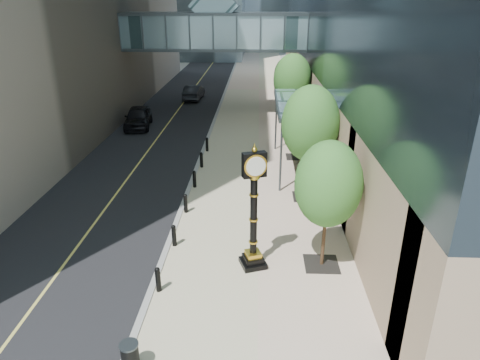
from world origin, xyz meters
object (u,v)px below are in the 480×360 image
at_px(car_near, 138,117).
at_px(street_clock, 254,217).
at_px(trash_bin, 130,358).
at_px(pedestrian, 310,153).
at_px(car_far, 194,92).

bearing_deg(car_near, street_clock, -71.46).
distance_m(trash_bin, pedestrian, 18.57).
bearing_deg(street_clock, car_near, 97.19).
height_order(street_clock, trash_bin, street_clock).
xyz_separation_m(car_near, car_far, (3.17, 11.19, -0.08)).
bearing_deg(car_far, street_clock, 105.13).
height_order(pedestrian, car_near, car_near).
relative_size(pedestrian, car_far, 0.35).
xyz_separation_m(trash_bin, pedestrian, (7.02, 17.19, 0.37)).
distance_m(pedestrian, car_near, 16.15).
distance_m(street_clock, car_near, 22.78).
xyz_separation_m(street_clock, trash_bin, (-3.49, -5.51, -1.76)).
bearing_deg(car_near, trash_bin, -83.48).
height_order(car_near, car_far, car_near).
bearing_deg(car_near, car_far, 66.44).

